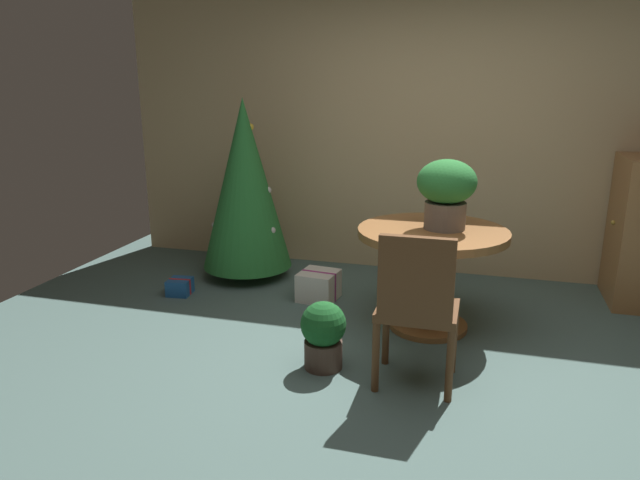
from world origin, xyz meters
name	(u,v)px	position (x,y,z in m)	size (l,w,h in m)	color
ground_plane	(398,379)	(0.00, 0.00, 0.00)	(6.60, 6.60, 0.00)	#4C6660
back_wall_panel	(439,132)	(0.00, 2.20, 1.30)	(6.00, 0.10, 2.60)	tan
round_dining_table	(432,257)	(0.10, 0.81, 0.54)	(1.05, 1.05, 0.74)	brown
flower_vase	(446,189)	(0.17, 0.85, 1.02)	(0.41, 0.41, 0.49)	#665B51
wooden_chair_near	(417,303)	(0.10, -0.08, 0.53)	(0.46, 0.40, 0.95)	brown
holiday_tree	(245,184)	(-1.61, 1.53, 0.86)	(0.80, 0.80, 1.61)	brown
gift_box_cream	(319,286)	(-0.83, 1.15, 0.12)	(0.33, 0.34, 0.24)	silver
gift_box_blue	(180,287)	(-1.99, 0.94, 0.07)	(0.20, 0.21, 0.13)	#1E569E
potted_plant	(323,333)	(-0.48, 0.02, 0.23)	(0.29, 0.29, 0.44)	#4C382D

